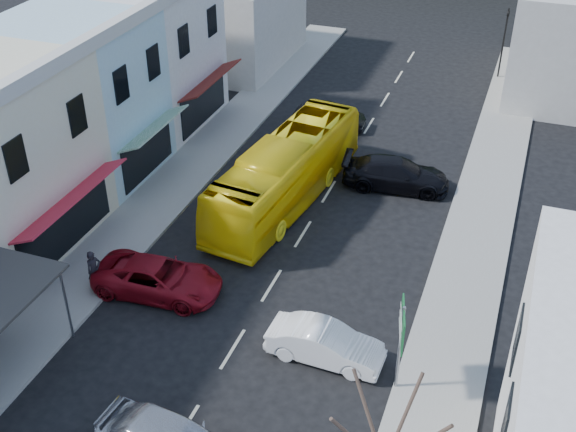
% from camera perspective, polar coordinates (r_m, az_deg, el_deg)
% --- Properties ---
extents(ground, '(120.00, 120.00, 0.00)m').
position_cam_1_polar(ground, '(27.16, -4.39, -10.43)').
color(ground, black).
rests_on(ground, ground).
extents(sidewalk_left, '(3.00, 52.00, 0.15)m').
position_cam_1_polar(sidewalk_left, '(37.10, -8.83, 2.56)').
color(sidewalk_left, gray).
rests_on(sidewalk_left, ground).
extents(sidewalk_right, '(3.00, 52.00, 0.15)m').
position_cam_1_polar(sidewalk_right, '(33.43, 14.59, -1.93)').
color(sidewalk_right, gray).
rests_on(sidewalk_right, ground).
extents(shopfront_row, '(8.25, 30.00, 8.00)m').
position_cam_1_polar(shopfront_row, '(34.34, -20.71, 5.54)').
color(shopfront_row, silver).
rests_on(shopfront_row, ground).
extents(distant_block_left, '(8.00, 10.00, 6.00)m').
position_cam_1_polar(distant_block_left, '(51.73, -4.75, 15.29)').
color(distant_block_left, '#B7B2A8').
rests_on(distant_block_left, ground).
extents(bus, '(3.87, 11.82, 3.10)m').
position_cam_1_polar(bus, '(34.57, -0.17, 3.39)').
color(bus, yellow).
rests_on(bus, ground).
extents(car_white, '(4.45, 1.92, 1.40)m').
position_cam_1_polar(car_white, '(26.29, 2.96, -10.05)').
color(car_white, white).
rests_on(car_white, ground).
extents(car_red, '(4.72, 2.22, 1.40)m').
position_cam_1_polar(car_red, '(29.61, -10.22, -4.88)').
color(car_red, maroon).
rests_on(car_red, ground).
extents(car_black_near, '(4.70, 2.39, 1.40)m').
position_cam_1_polar(car_black_near, '(36.53, 8.52, 3.21)').
color(car_black_near, black).
rests_on(car_black_near, ground).
extents(car_black_far, '(4.54, 2.17, 1.40)m').
position_cam_1_polar(car_black_far, '(42.32, 3.31, 7.87)').
color(car_black_far, black).
rests_on(car_black_far, ground).
extents(pedestrian_left, '(0.60, 0.71, 1.70)m').
position_cam_1_polar(pedestrian_left, '(30.13, -15.07, -4.14)').
color(pedestrian_left, black).
rests_on(pedestrian_left, sidewalk_left).
extents(direction_sign, '(0.94, 1.74, 3.68)m').
position_cam_1_polar(direction_sign, '(24.66, 8.81, -10.39)').
color(direction_sign, '#135A28').
rests_on(direction_sign, ground).
extents(traffic_signal, '(0.49, 0.96, 4.76)m').
position_cam_1_polar(traffic_signal, '(50.51, 16.63, 12.87)').
color(traffic_signal, black).
rests_on(traffic_signal, ground).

